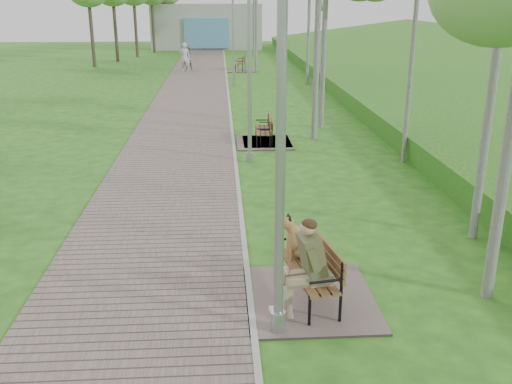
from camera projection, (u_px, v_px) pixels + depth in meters
walkway at (191, 102)px, 26.06m from camera, size 3.50×67.00×0.04m
kerb at (229, 101)px, 26.16m from camera, size 0.10×67.00×0.05m
embankment at (498, 105)px, 25.47m from camera, size 14.00×70.00×1.60m
building_north at (207, 26)px, 53.27m from camera, size 10.00×5.20×4.00m
bench_main at (305, 273)px, 8.85m from camera, size 2.02×2.25×1.77m
bench_second at (263, 137)px, 18.68m from camera, size 1.79×1.98×1.10m
bench_third at (266, 137)px, 18.80m from camera, size 1.56×1.73×0.96m
bench_far at (240, 67)px, 37.28m from camera, size 1.97×2.19×1.21m
lamp_post_near at (280, 150)px, 7.30m from camera, size 0.22×0.22×5.76m
lamp_post_second at (250, 82)px, 15.88m from camera, size 0.19×0.19×4.98m
lamp_post_third at (233, 42)px, 30.07m from camera, size 0.19×0.19×4.95m
pedestrian_near at (185, 57)px, 36.41m from camera, size 0.73×0.54×1.84m
pedestrian_far at (187, 58)px, 37.20m from camera, size 0.95×0.86×1.59m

